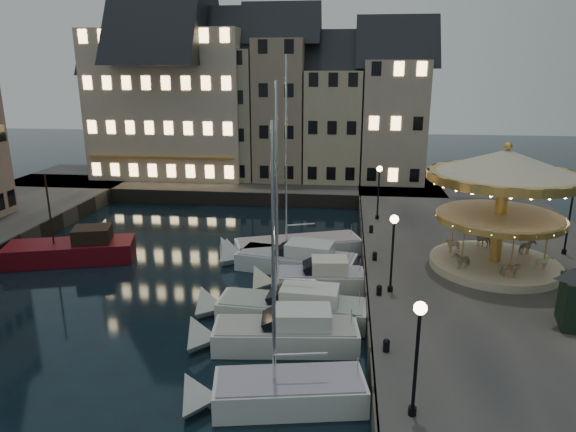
# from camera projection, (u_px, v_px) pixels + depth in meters

# --- Properties ---
(ground) EXTENTS (160.00, 160.00, 0.00)m
(ground) POSITION_uv_depth(u_px,v_px,m) (252.00, 315.00, 27.07)
(ground) COLOR black
(ground) RESTS_ON ground
(quay_east) EXTENTS (16.00, 56.00, 1.30)m
(quay_east) POSITION_uv_depth(u_px,v_px,m) (497.00, 272.00, 31.05)
(quay_east) COLOR #474442
(quay_east) RESTS_ON ground
(quay_north) EXTENTS (44.00, 12.00, 1.30)m
(quay_north) POSITION_uv_depth(u_px,v_px,m) (226.00, 184.00, 54.49)
(quay_north) COLOR #474442
(quay_north) RESTS_ON ground
(quaywall_e) EXTENTS (0.15, 44.00, 1.30)m
(quaywall_e) POSITION_uv_depth(u_px,v_px,m) (364.00, 267.00, 31.94)
(quaywall_e) COLOR #47423A
(quaywall_e) RESTS_ON ground
(quaywall_n) EXTENTS (48.00, 0.15, 1.30)m
(quaywall_n) POSITION_uv_depth(u_px,v_px,m) (232.00, 199.00, 48.54)
(quaywall_n) COLOR #47423A
(quaywall_n) RESTS_ON ground
(streetlamp_a) EXTENTS (0.44, 0.44, 4.17)m
(streetlamp_a) POSITION_uv_depth(u_px,v_px,m) (418.00, 343.00, 16.56)
(streetlamp_a) COLOR black
(streetlamp_a) RESTS_ON quay_east
(streetlamp_b) EXTENTS (0.44, 0.44, 4.17)m
(streetlamp_b) POSITION_uv_depth(u_px,v_px,m) (393.00, 242.00, 26.10)
(streetlamp_b) COLOR black
(streetlamp_b) RESTS_ON quay_east
(streetlamp_c) EXTENTS (0.44, 0.44, 4.17)m
(streetlamp_c) POSITION_uv_depth(u_px,v_px,m) (379.00, 185.00, 38.99)
(streetlamp_c) COLOR black
(streetlamp_c) RESTS_ON quay_east
(streetlamp_d) EXTENTS (0.44, 0.44, 4.17)m
(streetlamp_d) POSITION_uv_depth(u_px,v_px,m) (570.00, 212.00, 31.53)
(streetlamp_d) COLOR black
(streetlamp_d) RESTS_ON quay_east
(bollard_a) EXTENTS (0.30, 0.30, 0.57)m
(bollard_a) POSITION_uv_depth(u_px,v_px,m) (386.00, 345.00, 21.12)
(bollard_a) COLOR black
(bollard_a) RESTS_ON quay_east
(bollard_b) EXTENTS (0.30, 0.30, 0.57)m
(bollard_b) POSITION_uv_depth(u_px,v_px,m) (379.00, 289.00, 26.36)
(bollard_b) COLOR black
(bollard_b) RESTS_ON quay_east
(bollard_c) EXTENTS (0.30, 0.30, 0.57)m
(bollard_c) POSITION_uv_depth(u_px,v_px,m) (375.00, 256.00, 31.14)
(bollard_c) COLOR black
(bollard_c) RESTS_ON quay_east
(bollard_d) EXTENTS (0.30, 0.30, 0.57)m
(bollard_d) POSITION_uv_depth(u_px,v_px,m) (371.00, 228.00, 36.38)
(bollard_d) COLOR black
(bollard_d) RESTS_ON quay_east
(townhouse_na) EXTENTS (5.50, 8.00, 12.80)m
(townhouse_na) POSITION_uv_depth(u_px,v_px,m) (124.00, 114.00, 55.70)
(townhouse_na) COLOR gray
(townhouse_na) RESTS_ON quay_north
(townhouse_nb) EXTENTS (6.16, 8.00, 13.80)m
(townhouse_nb) POSITION_uv_depth(u_px,v_px,m) (172.00, 109.00, 54.95)
(townhouse_nb) COLOR slate
(townhouse_nb) RESTS_ON quay_north
(townhouse_nc) EXTENTS (6.82, 8.00, 14.80)m
(townhouse_nc) POSITION_uv_depth(u_px,v_px,m) (228.00, 105.00, 54.14)
(townhouse_nc) COLOR gray
(townhouse_nc) RESTS_ON quay_north
(townhouse_nd) EXTENTS (5.50, 8.00, 15.80)m
(townhouse_nd) POSITION_uv_depth(u_px,v_px,m) (281.00, 101.00, 53.36)
(townhouse_nd) COLOR gray
(townhouse_nd) RESTS_ON quay_north
(townhouse_ne) EXTENTS (6.16, 8.00, 12.80)m
(townhouse_ne) POSITION_uv_depth(u_px,v_px,m) (334.00, 116.00, 53.18)
(townhouse_ne) COLOR tan
(townhouse_ne) RESTS_ON quay_north
(townhouse_nf) EXTENTS (6.82, 8.00, 13.80)m
(townhouse_nf) POSITION_uv_depth(u_px,v_px,m) (393.00, 112.00, 52.36)
(townhouse_nf) COLOR #AA9A88
(townhouse_nf) RESTS_ON quay_north
(hotel_corner) EXTENTS (17.60, 9.00, 16.80)m
(hotel_corner) POSITION_uv_depth(u_px,v_px,m) (172.00, 95.00, 54.53)
(hotel_corner) COLOR #C3B09C
(hotel_corner) RESTS_ON quay_north
(motorboat_a) EXTENTS (6.95, 3.30, 11.45)m
(motorboat_a) POSITION_uv_depth(u_px,v_px,m) (275.00, 393.00, 19.71)
(motorboat_a) COLOR silver
(motorboat_a) RESTS_ON ground
(motorboat_b) EXTENTS (7.82, 2.95, 2.15)m
(motorboat_b) POSITION_uv_depth(u_px,v_px,m) (277.00, 335.00, 23.83)
(motorboat_b) COLOR silver
(motorboat_b) RESTS_ON ground
(motorboat_c) EXTENTS (8.69, 2.73, 11.51)m
(motorboat_c) POSITION_uv_depth(u_px,v_px,m) (284.00, 308.00, 26.35)
(motorboat_c) COLOR silver
(motorboat_c) RESTS_ON ground
(motorboat_d) EXTENTS (6.53, 2.63, 2.15)m
(motorboat_d) POSITION_uv_depth(u_px,v_px,m) (311.00, 279.00, 30.05)
(motorboat_d) COLOR silver
(motorboat_d) RESTS_ON ground
(motorboat_e) EXTENTS (8.71, 3.98, 2.15)m
(motorboat_e) POSITION_uv_depth(u_px,v_px,m) (290.00, 260.00, 33.07)
(motorboat_e) COLOR silver
(motorboat_e) RESTS_ON ground
(motorboat_f) EXTENTS (9.58, 5.53, 12.93)m
(motorboat_f) POSITION_uv_depth(u_px,v_px,m) (290.00, 248.00, 35.62)
(motorboat_f) COLOR silver
(motorboat_f) RESTS_ON ground
(red_fishing_boat) EXTENTS (8.62, 5.02, 6.15)m
(red_fishing_boat) POSITION_uv_depth(u_px,v_px,m) (74.00, 251.00, 34.57)
(red_fishing_boat) COLOR #580811
(red_fishing_boat) RESTS_ON ground
(carousel) EXTENTS (8.43, 8.43, 7.38)m
(carousel) POSITION_uv_depth(u_px,v_px,m) (504.00, 187.00, 28.67)
(carousel) COLOR #B9AC90
(carousel) RESTS_ON quay_east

